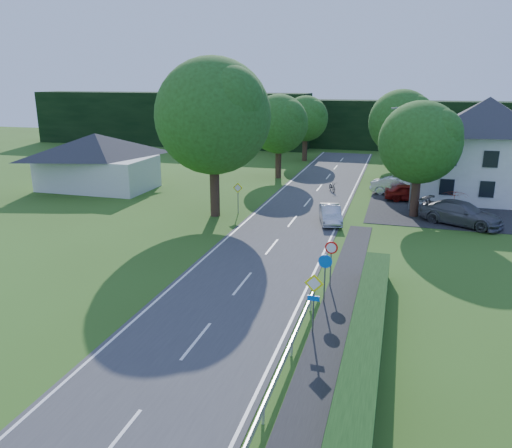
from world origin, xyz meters
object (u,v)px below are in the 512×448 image
(streetlight, at_px, (412,154))
(parked_car_silver_a, at_px, (399,186))
(parked_car_grey, at_px, (461,213))
(parasol, at_px, (454,202))
(moving_car, at_px, (330,214))
(parked_car_red, at_px, (410,193))
(motorcycle, at_px, (332,187))

(streetlight, distance_m, parked_car_silver_a, 6.17)
(parked_car_silver_a, xyz_separation_m, parked_car_grey, (4.40, -8.42, 0.03))
(streetlight, bearing_deg, parasol, -7.95)
(parked_car_grey, bearing_deg, parked_car_silver_a, 53.99)
(moving_car, bearing_deg, streetlight, 33.09)
(parked_car_red, xyz_separation_m, parasol, (3.24, -3.47, 0.19))
(moving_car, height_order, parasol, parasol)
(streetlight, bearing_deg, motorcycle, 144.65)
(streetlight, height_order, parasol, streetlight)
(parked_car_silver_a, height_order, parked_car_grey, parked_car_grey)
(streetlight, relative_size, motorcycle, 4.50)
(motorcycle, height_order, parked_car_silver_a, parked_car_silver_a)
(motorcycle, distance_m, parasol, 11.30)
(motorcycle, relative_size, parked_car_red, 0.43)
(parked_car_red, bearing_deg, streetlight, 171.32)
(streetlight, height_order, parked_car_red, streetlight)
(moving_car, distance_m, parasol, 10.17)
(moving_car, relative_size, parasol, 1.99)
(parked_car_silver_a, height_order, parasol, parasol)
(parked_car_grey, bearing_deg, parked_car_red, 54.58)
(motorcycle, xyz_separation_m, parasol, (10.03, -5.19, 0.43))
(motorcycle, height_order, parasol, parasol)
(parked_car_grey, bearing_deg, streetlight, 72.31)
(parked_car_red, relative_size, parked_car_grey, 0.73)
(parked_car_silver_a, relative_size, parasol, 2.41)
(parked_car_silver_a, bearing_deg, motorcycle, 104.82)
(parasol, bearing_deg, streetlight, 172.05)
(motorcycle, xyz_separation_m, parked_car_red, (6.79, -1.72, 0.24))
(parked_car_silver_a, bearing_deg, parked_car_red, -141.63)
(moving_car, bearing_deg, parked_car_silver_a, 53.09)
(motorcycle, bearing_deg, moving_car, -107.22)
(parked_car_red, bearing_deg, parked_car_grey, -158.01)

